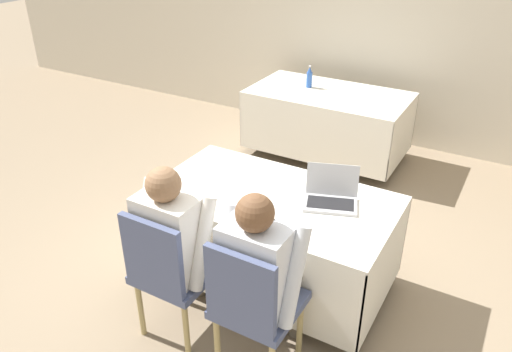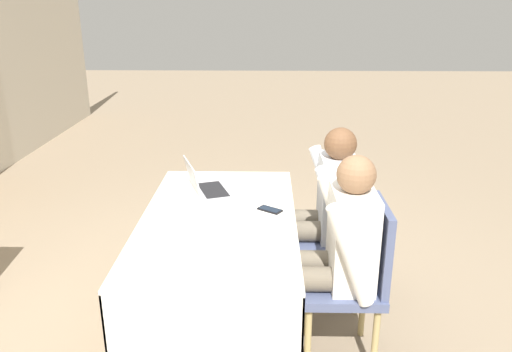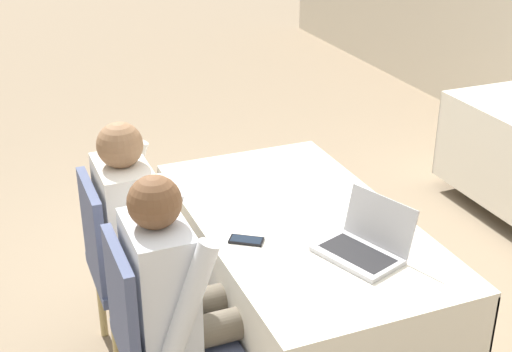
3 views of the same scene
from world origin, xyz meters
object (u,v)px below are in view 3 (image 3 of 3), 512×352
object	(u,v)px
laptop	(364,245)
chair_near_left	(124,260)
person_checkered_shirt	(144,226)
cell_phone	(246,240)
chair_near_right	(157,333)
person_white_shirt	(181,293)

from	to	relation	value
laptop	chair_near_left	bearing A→B (deg)	-147.00
person_checkered_shirt	cell_phone	bearing A→B (deg)	-137.30
cell_phone	chair_near_left	world-z (taller)	chair_near_left
chair_near_right	person_white_shirt	size ratio (longest dim) A/B	0.78
chair_near_right	person_checkered_shirt	size ratio (longest dim) A/B	0.78
laptop	person_checkered_shirt	world-z (taller)	person_checkered_shirt
chair_near_left	chair_near_right	distance (m)	0.57
person_checkered_shirt	person_white_shirt	xyz separation A→B (m)	(0.57, 0.00, 0.00)
chair_near_right	chair_near_left	bearing A→B (deg)	0.00
laptop	person_checkered_shirt	bearing A→B (deg)	-150.63
chair_near_right	cell_phone	bearing A→B (deg)	-66.83
cell_phone	person_white_shirt	distance (m)	0.40
cell_phone	chair_near_left	bearing A→B (deg)	-95.31
person_checkered_shirt	person_white_shirt	bearing A→B (deg)	-180.00
laptop	person_checkered_shirt	size ratio (longest dim) A/B	0.34
cell_phone	person_checkered_shirt	world-z (taller)	person_checkered_shirt
chair_near_left	person_checkered_shirt	world-z (taller)	person_checkered_shirt
person_checkered_shirt	laptop	bearing A→B (deg)	-130.86
cell_phone	laptop	bearing A→B (deg)	90.41
cell_phone	person_checkered_shirt	bearing A→B (deg)	-102.77
laptop	person_white_shirt	world-z (taller)	person_white_shirt
cell_phone	person_checkered_shirt	size ratio (longest dim) A/B	0.13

